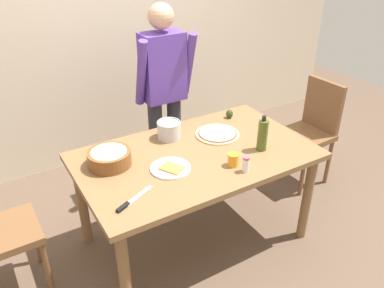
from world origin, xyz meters
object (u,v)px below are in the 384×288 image
at_px(cup_orange, 233,160).
at_px(steel_pot, 169,130).
at_px(person_cook, 164,89).
at_px(pizza_raw_on_board, 217,134).
at_px(olive_oil_bottle, 262,135).
at_px(dining_table, 196,165).
at_px(chair_wooden_right, 312,127).
at_px(popcorn_bowl, 109,157).
at_px(avocado, 229,114).
at_px(plate_with_slice, 171,168).
at_px(salt_shaker, 246,164).
at_px(chef_knife, 131,202).

bearing_deg(cup_orange, steel_pot, 108.20).
relative_size(person_cook, pizza_raw_on_board, 4.99).
relative_size(olive_oil_bottle, steel_pot, 1.48).
height_order(dining_table, chair_wooden_right, chair_wooden_right).
distance_m(person_cook, chair_wooden_right, 1.36).
xyz_separation_m(pizza_raw_on_board, steel_pot, (-0.33, 0.15, 0.06)).
relative_size(dining_table, popcorn_bowl, 5.71).
xyz_separation_m(dining_table, avocado, (0.52, 0.34, 0.13)).
bearing_deg(dining_table, plate_with_slice, -160.70).
relative_size(dining_table, pizza_raw_on_board, 4.93).
height_order(dining_table, person_cook, person_cook).
xyz_separation_m(olive_oil_bottle, avocado, (0.10, 0.52, -0.08)).
bearing_deg(steel_pot, plate_with_slice, -116.79).
bearing_deg(pizza_raw_on_board, olive_oil_bottle, -66.39).
relative_size(chair_wooden_right, avocado, 13.57).
bearing_deg(salt_shaker, steel_pot, 107.78).
bearing_deg(avocado, popcorn_bowl, -170.88).
relative_size(pizza_raw_on_board, olive_oil_bottle, 1.27).
bearing_deg(chair_wooden_right, pizza_raw_on_board, -178.45).
xyz_separation_m(person_cook, cup_orange, (-0.03, -1.01, -0.14)).
distance_m(pizza_raw_on_board, avocado, 0.32).
bearing_deg(steel_pot, person_cook, 66.25).
xyz_separation_m(chair_wooden_right, plate_with_slice, (-1.56, -0.26, 0.23)).
relative_size(pizza_raw_on_board, cup_orange, 3.82).
height_order(popcorn_bowl, cup_orange, popcorn_bowl).
xyz_separation_m(chair_wooden_right, steel_pot, (-1.37, 0.12, 0.29)).
distance_m(pizza_raw_on_board, plate_with_slice, 0.56).
bearing_deg(salt_shaker, avocado, 61.78).
bearing_deg(salt_shaker, person_cook, 90.03).
bearing_deg(cup_orange, dining_table, 117.07).
distance_m(cup_orange, chef_knife, 0.72).
distance_m(person_cook, plate_with_slice, 0.94).
bearing_deg(chair_wooden_right, cup_orange, -160.45).
bearing_deg(avocado, cup_orange, -123.82).
xyz_separation_m(person_cook, chef_knife, (-0.75, -1.03, -0.17)).
height_order(plate_with_slice, salt_shaker, salt_shaker).
xyz_separation_m(person_cook, salt_shaker, (0.00, -1.10, -0.13)).
distance_m(pizza_raw_on_board, popcorn_bowl, 0.83).
distance_m(popcorn_bowl, chef_knife, 0.44).
distance_m(dining_table, person_cook, 0.82).
distance_m(dining_table, pizza_raw_on_board, 0.33).
relative_size(popcorn_bowl, salt_shaker, 2.64).
bearing_deg(dining_table, person_cook, 78.46).
height_order(person_cook, plate_with_slice, person_cook).
relative_size(person_cook, chef_knife, 5.93).
xyz_separation_m(steel_pot, chef_knife, (-0.54, -0.56, -0.06)).
bearing_deg(chair_wooden_right, plate_with_slice, -170.67).
relative_size(dining_table, person_cook, 0.99).
xyz_separation_m(dining_table, person_cook, (0.15, 0.76, 0.27)).
xyz_separation_m(popcorn_bowl, steel_pot, (0.50, 0.13, 0.00)).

